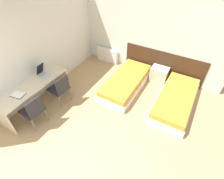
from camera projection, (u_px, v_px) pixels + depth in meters
The scene contains 12 objects.
wall_back at pixel (145, 32), 5.17m from camera, with size 5.03×0.05×2.70m.
wall_left at pixel (40, 45), 4.53m from camera, with size 0.05×5.27×2.70m.
headboard_panel at pixel (163, 65), 5.47m from camera, with size 2.50×0.03×0.89m.
bed_near_window at pixel (126, 82), 5.25m from camera, with size 0.91×2.02×0.35m.
bed_near_door at pixel (176, 100), 4.69m from camera, with size 0.91×2.02×0.35m.
nightstand at pixel (159, 74), 5.47m from camera, with size 0.52×0.38×0.45m.
radiator at pixel (107, 55), 6.28m from camera, with size 0.78×0.12×0.51m.
desk at pixel (33, 90), 4.40m from camera, with size 0.61×1.90×0.73m.
chair_near_laptop at pixel (60, 88), 4.55m from camera, with size 0.48×0.48×0.88m.
chair_near_notebook at pixel (33, 110), 3.98m from camera, with size 0.47×0.47×0.88m.
laptop at pixel (43, 73), 4.55m from camera, with size 0.34×0.22×0.33m.
open_notebook at pixel (18, 95), 4.01m from camera, with size 0.34×0.26×0.02m.
Camera 1 is at (1.66, -0.53, 3.49)m, focal length 28.00 mm.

